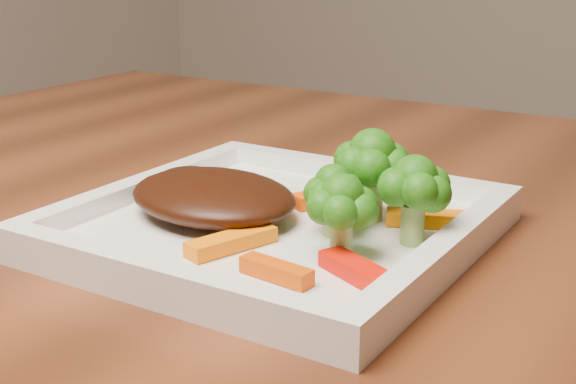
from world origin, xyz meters
The scene contains 11 objects.
plate centered at (-0.24, -0.04, 0.76)m, with size 0.27×0.27×0.01m, color white.
steak centered at (-0.28, -0.05, 0.78)m, with size 0.13×0.10×0.03m, color #371508.
broccoli_0 centered at (-0.18, 0.00, 0.80)m, with size 0.06×0.06×0.07m, color #316911, non-canonical shape.
broccoli_1 centered at (-0.14, -0.02, 0.79)m, with size 0.06×0.06×0.06m, color #1D6410, non-canonical shape.
broccoli_2 centered at (-0.17, -0.07, 0.79)m, with size 0.05×0.05×0.06m, color #217313, non-canonical shape.
broccoli_3 centered at (-0.19, -0.04, 0.79)m, with size 0.05×0.05×0.06m, color #1F5E0F, non-canonical shape.
carrot_0 centered at (-0.18, -0.12, 0.77)m, with size 0.05×0.01×0.01m, color #D64803.
carrot_1 centered at (-0.14, -0.10, 0.77)m, with size 0.06×0.02×0.01m, color red.
carrot_2 centered at (-0.23, -0.10, 0.77)m, with size 0.06×0.02×0.01m, color orange.
carrot_3 centered at (-0.14, 0.01, 0.77)m, with size 0.06×0.02×0.01m, color orange.
carrot_4 centered at (-0.23, 0.02, 0.77)m, with size 0.06×0.02×0.01m, color #FC4C04.
Camera 1 is at (0.05, -0.49, 0.95)m, focal length 50.00 mm.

